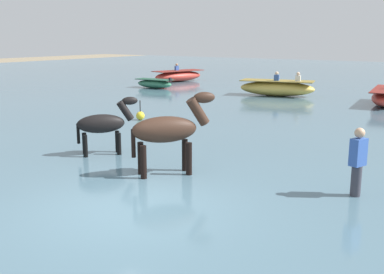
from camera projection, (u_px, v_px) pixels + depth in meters
ground_plane at (131, 221)px, 8.58m from camera, size 120.00×120.00×0.00m
water_surface at (317, 128)px, 16.63m from camera, size 90.00×90.00×0.26m
horse_lead_black at (104, 125)px, 12.22m from camera, size 1.25×1.45×1.78m
horse_trailing_dark_bay at (168, 132)px, 10.39m from camera, size 1.50×1.71×2.12m
boat_distant_west at (178, 76)px, 32.40m from camera, size 2.32×4.06×1.24m
boat_mid_channel at (154, 84)px, 28.21m from camera, size 2.49×0.99×0.68m
boat_near_starboard at (277, 88)px, 24.51m from camera, size 4.15×2.30×1.29m
person_wading_close at (357, 166)px, 9.03m from camera, size 0.30×0.37×1.63m
channel_buoy at (140, 116)px, 17.43m from camera, size 0.32×0.32×0.74m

